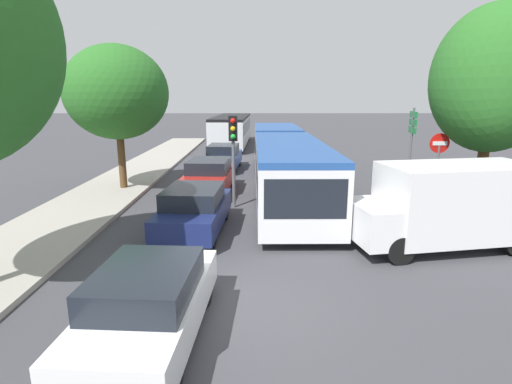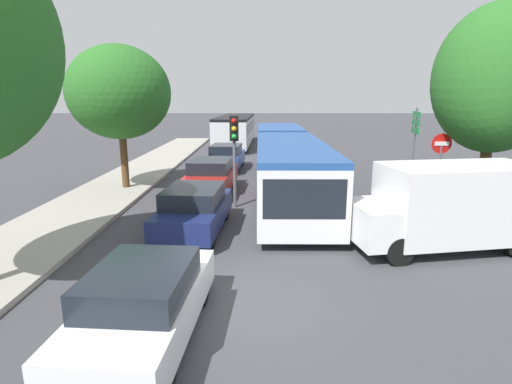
{
  "view_description": "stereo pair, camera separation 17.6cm",
  "coord_description": "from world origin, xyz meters",
  "px_view_note": "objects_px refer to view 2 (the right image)",
  "views": [
    {
      "loc": [
        0.12,
        -7.29,
        4.04
      ],
      "look_at": [
        0.2,
        4.67,
        1.2
      ],
      "focal_mm": 28.0,
      "sensor_mm": 36.0,
      "label": 1
    },
    {
      "loc": [
        0.3,
        -7.29,
        4.04
      ],
      "look_at": [
        0.2,
        4.67,
        1.2
      ],
      "focal_mm": 28.0,
      "sensor_mm": 36.0,
      "label": 2
    }
  ],
  "objects_px": {
    "queued_car_navy": "(194,209)",
    "queued_car_blue": "(226,157)",
    "queued_car_white": "(144,303)",
    "tree_right_near": "(496,80)",
    "city_bus_rear": "(236,129)",
    "traffic_light": "(234,141)",
    "queued_car_red": "(211,176)",
    "articulated_bus": "(285,157)",
    "tree_left_mid": "(121,95)",
    "no_entry_sign": "(440,160)",
    "white_van": "(450,205)",
    "direction_sign_post": "(415,131)"
  },
  "relations": [
    {
      "from": "queued_car_navy",
      "to": "queued_car_blue",
      "type": "distance_m",
      "value": 11.01
    },
    {
      "from": "queued_car_navy",
      "to": "queued_car_white",
      "type": "bearing_deg",
      "value": -175.67
    },
    {
      "from": "queued_car_navy",
      "to": "tree_right_near",
      "type": "relative_size",
      "value": 0.59
    },
    {
      "from": "queued_car_navy",
      "to": "city_bus_rear",
      "type": "bearing_deg",
      "value": 3.87
    },
    {
      "from": "queued_car_blue",
      "to": "traffic_light",
      "type": "xyz_separation_m",
      "value": [
        0.98,
        -8.18,
        1.77
      ]
    },
    {
      "from": "city_bus_rear",
      "to": "tree_right_near",
      "type": "xyz_separation_m",
      "value": [
        9.82,
        -20.63,
        3.16
      ]
    },
    {
      "from": "tree_right_near",
      "to": "queued_car_red",
      "type": "bearing_deg",
      "value": 162.08
    },
    {
      "from": "articulated_bus",
      "to": "traffic_light",
      "type": "distance_m",
      "value": 4.22
    },
    {
      "from": "tree_left_mid",
      "to": "tree_right_near",
      "type": "relative_size",
      "value": 0.88
    },
    {
      "from": "queued_car_blue",
      "to": "no_entry_sign",
      "type": "height_order",
      "value": "no_entry_sign"
    },
    {
      "from": "queued_car_white",
      "to": "queued_car_navy",
      "type": "xyz_separation_m",
      "value": [
        -0.05,
        5.65,
        0.03
      ]
    },
    {
      "from": "white_van",
      "to": "queued_car_red",
      "type": "bearing_deg",
      "value": -51.84
    },
    {
      "from": "direction_sign_post",
      "to": "tree_left_mid",
      "type": "relative_size",
      "value": 0.58
    },
    {
      "from": "queued_car_navy",
      "to": "tree_right_near",
      "type": "distance_m",
      "value": 10.73
    },
    {
      "from": "queued_car_white",
      "to": "traffic_light",
      "type": "distance_m",
      "value": 8.72
    },
    {
      "from": "city_bus_rear",
      "to": "white_van",
      "type": "height_order",
      "value": "city_bus_rear"
    },
    {
      "from": "queued_car_blue",
      "to": "white_van",
      "type": "xyz_separation_m",
      "value": [
        7.03,
        -12.34,
        0.52
      ]
    },
    {
      "from": "queued_car_navy",
      "to": "direction_sign_post",
      "type": "bearing_deg",
      "value": -51.25
    },
    {
      "from": "queued_car_white",
      "to": "direction_sign_post",
      "type": "relative_size",
      "value": 1.11
    },
    {
      "from": "queued_car_navy",
      "to": "no_entry_sign",
      "type": "xyz_separation_m",
      "value": [
        8.36,
        2.3,
        1.16
      ]
    },
    {
      "from": "queued_car_navy",
      "to": "articulated_bus",
      "type": "bearing_deg",
      "value": -22.54
    },
    {
      "from": "queued_car_navy",
      "to": "white_van",
      "type": "relative_size",
      "value": 0.8
    },
    {
      "from": "queued_car_white",
      "to": "traffic_light",
      "type": "bearing_deg",
      "value": -3.03
    },
    {
      "from": "white_van",
      "to": "tree_left_mid",
      "type": "xyz_separation_m",
      "value": [
        -11.05,
        7.1,
        2.9
      ]
    },
    {
      "from": "queued_car_red",
      "to": "queued_car_blue",
      "type": "bearing_deg",
      "value": 2.0
    },
    {
      "from": "queued_car_blue",
      "to": "tree_left_mid",
      "type": "bearing_deg",
      "value": 146.29
    },
    {
      "from": "city_bus_rear",
      "to": "queued_car_blue",
      "type": "bearing_deg",
      "value": -177.34
    },
    {
      "from": "queued_car_blue",
      "to": "traffic_light",
      "type": "height_order",
      "value": "traffic_light"
    },
    {
      "from": "white_van",
      "to": "direction_sign_post",
      "type": "height_order",
      "value": "direction_sign_post"
    },
    {
      "from": "articulated_bus",
      "to": "direction_sign_post",
      "type": "xyz_separation_m",
      "value": [
        5.77,
        -0.11,
        1.17
      ]
    },
    {
      "from": "queued_car_white",
      "to": "tree_right_near",
      "type": "xyz_separation_m",
      "value": [
        9.74,
        7.66,
        3.93
      ]
    },
    {
      "from": "queued_car_white",
      "to": "traffic_light",
      "type": "xyz_separation_m",
      "value": [
        1.01,
        8.47,
        1.81
      ]
    },
    {
      "from": "queued_car_blue",
      "to": "direction_sign_post",
      "type": "relative_size",
      "value": 1.17
    },
    {
      "from": "city_bus_rear",
      "to": "direction_sign_post",
      "type": "height_order",
      "value": "direction_sign_post"
    },
    {
      "from": "white_van",
      "to": "queued_car_navy",
      "type": "bearing_deg",
      "value": -20.21
    },
    {
      "from": "traffic_light",
      "to": "no_entry_sign",
      "type": "height_order",
      "value": "traffic_light"
    },
    {
      "from": "no_entry_sign",
      "to": "tree_left_mid",
      "type": "relative_size",
      "value": 0.45
    },
    {
      "from": "city_bus_rear",
      "to": "direction_sign_post",
      "type": "bearing_deg",
      "value": -149.33
    },
    {
      "from": "queued_car_navy",
      "to": "no_entry_sign",
      "type": "bearing_deg",
      "value": -70.83
    },
    {
      "from": "queued_car_blue",
      "to": "no_entry_sign",
      "type": "bearing_deg",
      "value": -132.65
    },
    {
      "from": "city_bus_rear",
      "to": "traffic_light",
      "type": "relative_size",
      "value": 3.47
    },
    {
      "from": "no_entry_sign",
      "to": "tree_left_mid",
      "type": "bearing_deg",
      "value": -105.76
    },
    {
      "from": "tree_left_mid",
      "to": "articulated_bus",
      "type": "bearing_deg",
      "value": 4.57
    },
    {
      "from": "direction_sign_post",
      "to": "no_entry_sign",
      "type": "bearing_deg",
      "value": 92.04
    },
    {
      "from": "queued_car_blue",
      "to": "traffic_light",
      "type": "relative_size",
      "value": 1.24
    },
    {
      "from": "city_bus_rear",
      "to": "queued_car_red",
      "type": "height_order",
      "value": "city_bus_rear"
    },
    {
      "from": "articulated_bus",
      "to": "city_bus_rear",
      "type": "xyz_separation_m",
      "value": [
        -3.16,
        16.31,
        0.06
      ]
    },
    {
      "from": "tree_left_mid",
      "to": "tree_right_near",
      "type": "height_order",
      "value": "tree_right_near"
    },
    {
      "from": "city_bus_rear",
      "to": "queued_car_white",
      "type": "height_order",
      "value": "city_bus_rear"
    },
    {
      "from": "queued_car_blue",
      "to": "city_bus_rear",
      "type": "bearing_deg",
      "value": 4.36
    }
  ]
}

